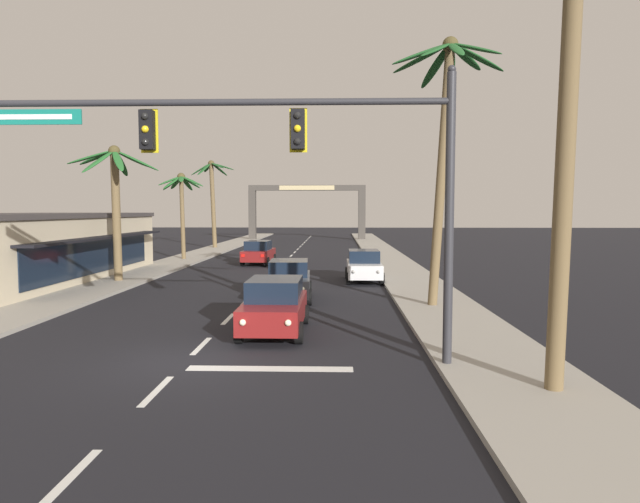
# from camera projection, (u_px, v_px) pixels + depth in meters

# --- Properties ---
(ground_plane) EXTENTS (220.00, 220.00, 0.00)m
(ground_plane) POSITION_uv_depth(u_px,v_px,m) (186.00, 361.00, 14.10)
(ground_plane) COLOR black
(sidewalk_right) EXTENTS (3.20, 110.00, 0.14)m
(sidewalk_right) POSITION_uv_depth(u_px,v_px,m) (403.00, 272.00, 33.81)
(sidewalk_right) COLOR #9E998E
(sidewalk_right) RESTS_ON ground
(sidewalk_left) EXTENTS (3.20, 110.00, 0.14)m
(sidewalk_left) POSITION_uv_depth(u_px,v_px,m) (147.00, 271.00, 34.27)
(sidewalk_left) COLOR #9E998E
(sidewalk_left) RESTS_ON ground
(lane_markings) EXTENTS (4.28, 88.29, 0.01)m
(lane_markings) POSITION_uv_depth(u_px,v_px,m) (281.00, 273.00, 34.21)
(lane_markings) COLOR silver
(lane_markings) RESTS_ON ground
(traffic_signal_mast) EXTENTS (11.06, 0.41, 7.17)m
(traffic_signal_mast) POSITION_uv_depth(u_px,v_px,m) (303.00, 156.00, 13.20)
(traffic_signal_mast) COLOR #2D2D33
(traffic_signal_mast) RESTS_ON ground
(sedan_lead_at_stop_bar) EXTENTS (1.96, 4.46, 1.68)m
(sedan_lead_at_stop_bar) POSITION_uv_depth(u_px,v_px,m) (275.00, 305.00, 17.37)
(sedan_lead_at_stop_bar) COLOR maroon
(sedan_lead_at_stop_bar) RESTS_ON ground
(sedan_third_in_queue) EXTENTS (2.10, 4.51, 1.68)m
(sedan_third_in_queue) POSITION_uv_depth(u_px,v_px,m) (289.00, 280.00, 23.82)
(sedan_third_in_queue) COLOR #4C515B
(sedan_third_in_queue) RESTS_ON ground
(sedan_oncoming_far) EXTENTS (2.10, 4.51, 1.68)m
(sedan_oncoming_far) POSITION_uv_depth(u_px,v_px,m) (259.00, 252.00, 39.39)
(sedan_oncoming_far) COLOR maroon
(sedan_oncoming_far) RESTS_ON ground
(sedan_parked_nearest_kerb) EXTENTS (1.94, 4.45, 1.68)m
(sedan_parked_nearest_kerb) POSITION_uv_depth(u_px,v_px,m) (364.00, 265.00, 29.94)
(sedan_parked_nearest_kerb) COLOR silver
(sedan_parked_nearest_kerb) RESTS_ON ground
(palm_left_second) EXTENTS (4.56, 4.16, 7.16)m
(palm_left_second) POSITION_uv_depth(u_px,v_px,m) (115.00, 189.00, 29.05)
(palm_left_second) COLOR brown
(palm_left_second) RESTS_ON ground
(palm_left_third) EXTENTS (3.35, 3.41, 6.62)m
(palm_left_third) POSITION_uv_depth(u_px,v_px,m) (182.00, 194.00, 42.04)
(palm_left_third) COLOR brown
(palm_left_third) RESTS_ON ground
(palm_left_farthest) EXTENTS (4.25, 3.82, 8.72)m
(palm_left_farthest) POSITION_uv_depth(u_px,v_px,m) (213.00, 190.00, 55.07)
(palm_left_farthest) COLOR brown
(palm_left_farthest) RESTS_ON ground
(palm_right_nearest) EXTENTS (4.62, 4.32, 10.22)m
(palm_right_nearest) POSITION_uv_depth(u_px,v_px,m) (569.00, 50.00, 11.01)
(palm_right_nearest) COLOR brown
(palm_right_nearest) RESTS_ON ground
(palm_right_second) EXTENTS (4.49, 4.37, 10.33)m
(palm_right_second) POSITION_uv_depth(u_px,v_px,m) (445.00, 115.00, 21.24)
(palm_right_second) COLOR brown
(palm_right_second) RESTS_ON ground
(storefront_strip_left) EXTENTS (8.81, 18.43, 3.65)m
(storefront_strip_left) POSITION_uv_depth(u_px,v_px,m) (25.00, 248.00, 29.66)
(storefront_strip_left) COLOR beige
(storefront_strip_left) RESTS_ON ground
(town_gateway_arch) EXTENTS (14.98, 0.90, 7.03)m
(town_gateway_arch) POSITION_uv_depth(u_px,v_px,m) (307.00, 205.00, 71.63)
(town_gateway_arch) COLOR #423D38
(town_gateway_arch) RESTS_ON ground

